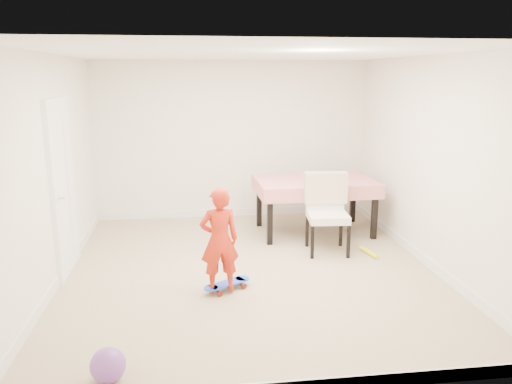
{
  "coord_description": "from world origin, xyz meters",
  "views": [
    {
      "loc": [
        -0.67,
        -5.76,
        2.37
      ],
      "look_at": [
        0.1,
        0.2,
        0.95
      ],
      "focal_mm": 35.0,
      "sensor_mm": 36.0,
      "label": 1
    }
  ],
  "objects": [
    {
      "name": "ground",
      "position": [
        0.0,
        0.0,
        0.0
      ],
      "size": [
        5.0,
        5.0,
        0.0
      ],
      "primitive_type": "plane",
      "color": "tan",
      "rests_on": "ground"
    },
    {
      "name": "ceiling",
      "position": [
        0.0,
        0.0,
        2.58
      ],
      "size": [
        4.5,
        5.0,
        0.04
      ],
      "primitive_type": "cube",
      "color": "white",
      "rests_on": "wall_back"
    },
    {
      "name": "wall_back",
      "position": [
        0.0,
        2.48,
        1.3
      ],
      "size": [
        4.5,
        0.04,
        2.6
      ],
      "primitive_type": "cube",
      "color": "white",
      "rests_on": "ground"
    },
    {
      "name": "wall_front",
      "position": [
        0.0,
        -2.48,
        1.3
      ],
      "size": [
        4.5,
        0.04,
        2.6
      ],
      "primitive_type": "cube",
      "color": "white",
      "rests_on": "ground"
    },
    {
      "name": "wall_left",
      "position": [
        -2.23,
        0.0,
        1.3
      ],
      "size": [
        0.04,
        5.0,
        2.6
      ],
      "primitive_type": "cube",
      "color": "white",
      "rests_on": "ground"
    },
    {
      "name": "wall_right",
      "position": [
        2.23,
        0.0,
        1.3
      ],
      "size": [
        0.04,
        5.0,
        2.6
      ],
      "primitive_type": "cube",
      "color": "white",
      "rests_on": "ground"
    },
    {
      "name": "door",
      "position": [
        -2.22,
        0.3,
        1.02
      ],
      "size": [
        0.11,
        0.94,
        2.11
      ],
      "primitive_type": "cube",
      "color": "white",
      "rests_on": "ground"
    },
    {
      "name": "baseboard_back",
      "position": [
        0.0,
        2.49,
        0.06
      ],
      "size": [
        4.5,
        0.02,
        0.12
      ],
      "primitive_type": "cube",
      "color": "white",
      "rests_on": "ground"
    },
    {
      "name": "baseboard_left",
      "position": [
        -2.24,
        0.0,
        0.06
      ],
      "size": [
        0.02,
        5.0,
        0.12
      ],
      "primitive_type": "cube",
      "color": "white",
      "rests_on": "ground"
    },
    {
      "name": "baseboard_right",
      "position": [
        2.24,
        0.0,
        0.06
      ],
      "size": [
        0.02,
        5.0,
        0.12
      ],
      "primitive_type": "cube",
      "color": "white",
      "rests_on": "ground"
    },
    {
      "name": "dining_table",
      "position": [
        1.16,
        1.42,
        0.42
      ],
      "size": [
        1.79,
        1.16,
        0.83
      ],
      "primitive_type": null,
      "rotation": [
        0.0,
        0.0,
        0.03
      ],
      "color": "red",
      "rests_on": "ground"
    },
    {
      "name": "dining_chair",
      "position": [
        1.12,
        0.53,
        0.54
      ],
      "size": [
        0.64,
        0.71,
        1.07
      ],
      "primitive_type": null,
      "rotation": [
        0.0,
        0.0,
        -0.08
      ],
      "color": "silver",
      "rests_on": "ground"
    },
    {
      "name": "skateboard",
      "position": [
        -0.32,
        -0.54,
        0.04
      ],
      "size": [
        0.62,
        0.48,
        0.09
      ],
      "primitive_type": null,
      "rotation": [
        0.0,
        0.0,
        0.52
      ],
      "color": "blue",
      "rests_on": "ground"
    },
    {
      "name": "child",
      "position": [
        -0.41,
        -0.62,
        0.58
      ],
      "size": [
        0.46,
        0.33,
        1.17
      ],
      "primitive_type": "imported",
      "rotation": [
        0.0,
        0.0,
        3.27
      ],
      "color": "red",
      "rests_on": "ground"
    },
    {
      "name": "balloon",
      "position": [
        -1.38,
        -2.14,
        0.14
      ],
      "size": [
        0.28,
        0.28,
        0.28
      ],
      "primitive_type": "sphere",
      "color": "purple",
      "rests_on": "ground"
    },
    {
      "name": "foam_toy",
      "position": [
        1.66,
        0.36,
        0.03
      ],
      "size": [
        0.15,
        0.4,
        0.06
      ],
      "primitive_type": "cylinder",
      "rotation": [
        1.57,
        0.0,
        0.22
      ],
      "color": "yellow",
      "rests_on": "ground"
    }
  ]
}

